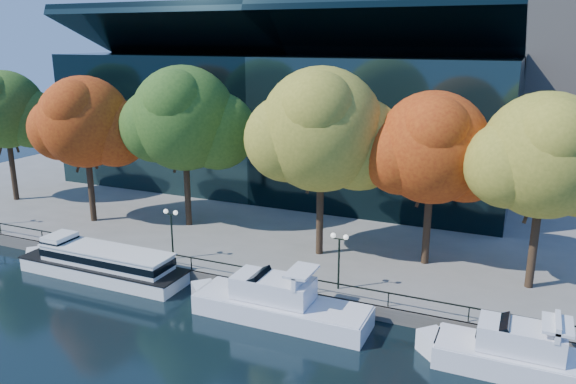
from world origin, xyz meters
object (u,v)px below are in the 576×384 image
at_px(cruiser_near, 274,302).
at_px(lamp_1, 171,223).
at_px(tree_0, 6,111).
at_px(tree_2, 185,121).
at_px(tree_3, 323,133).
at_px(tree_4, 435,150).
at_px(tree_1, 86,124).
at_px(tree_5, 547,159).
at_px(tour_boat, 98,261).
at_px(lamp_2, 339,248).
at_px(cruiser_far, 519,354).

xyz_separation_m(cruiser_near, lamp_1, (-10.62, 3.94, 2.82)).
xyz_separation_m(tree_0, tree_2, (21.77, 0.30, 0.23)).
distance_m(tree_3, tree_4, 8.33).
bearing_deg(tree_0, tree_1, -10.19).
distance_m(tree_1, tree_3, 22.72).
relative_size(cruiser_near, tree_1, 0.95).
distance_m(tree_1, tree_4, 30.92).
relative_size(tree_2, tree_4, 1.10).
bearing_deg(lamp_1, tree_0, 163.94).
bearing_deg(tree_5, tree_0, 178.15).
bearing_deg(tree_3, tour_boat, -149.26).
height_order(tree_1, lamp_1, tree_1).
xyz_separation_m(tree_1, lamp_1, (12.36, -4.94, -6.25)).
relative_size(tree_3, lamp_2, 3.68).
relative_size(tree_4, lamp_1, 3.28).
xyz_separation_m(tree_2, lamp_2, (17.03, -7.53, -6.74)).
height_order(cruiser_far, tree_4, tree_4).
bearing_deg(cruiser_near, cruiser_far, -1.05).
relative_size(lamp_1, lamp_2, 1.00).
bearing_deg(tree_5, lamp_2, -155.54).
height_order(tree_2, lamp_1, tree_2).
relative_size(tree_2, lamp_2, 3.62).
height_order(tree_3, tree_4, tree_3).
relative_size(tree_0, tree_2, 0.94).
bearing_deg(tree_4, tree_0, 179.74).
height_order(tour_boat, lamp_2, lamp_2).
xyz_separation_m(tree_1, tree_2, (9.02, 2.59, 0.48)).
distance_m(tree_0, tree_2, 21.78).
bearing_deg(lamp_2, lamp_1, 180.00).
relative_size(tree_0, tree_3, 0.92).
relative_size(tree_1, tree_2, 0.93).
bearing_deg(cruiser_far, lamp_1, 170.63).
bearing_deg(tree_1, tour_boat, -46.61).
bearing_deg(lamp_1, tree_5, 12.14).
height_order(tree_5, lamp_1, tree_5).
xyz_separation_m(tree_1, tree_4, (30.85, 2.10, -0.37)).
bearing_deg(tree_1, lamp_2, -10.74).
bearing_deg(tree_5, cruiser_near, -148.18).
relative_size(tree_3, lamp_1, 3.68).
distance_m(tree_4, lamp_2, 10.36).
bearing_deg(cruiser_near, tree_3, 91.65).
height_order(cruiser_near, tree_2, tree_2).
height_order(tree_3, tree_5, tree_3).
xyz_separation_m(tree_4, lamp_1, (-18.49, -7.04, -5.89)).
bearing_deg(tree_4, cruiser_far, -57.97).
distance_m(tree_0, tree_4, 43.61).
height_order(cruiser_near, tree_1, tree_1).
xyz_separation_m(tree_4, tree_5, (7.47, -1.45, 0.31)).
relative_size(cruiser_near, tree_2, 0.89).
bearing_deg(lamp_1, tree_1, 158.21).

